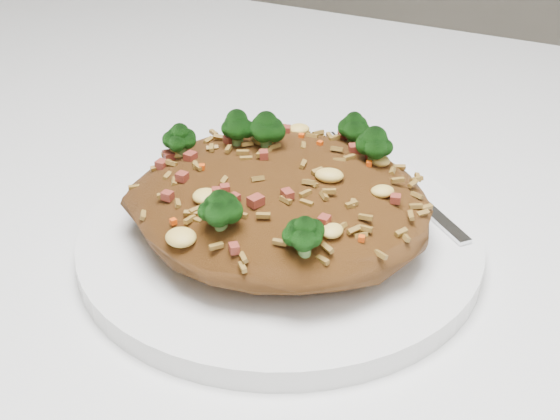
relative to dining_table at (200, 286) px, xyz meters
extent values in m
cube|color=white|center=(0.00, 0.00, 0.07)|extent=(1.20, 0.80, 0.04)
cylinder|color=brown|center=(-0.54, 0.34, -0.30)|extent=(0.06, 0.06, 0.71)
cylinder|color=white|center=(0.09, -0.05, 0.10)|extent=(0.24, 0.24, 0.01)
ellipsoid|color=brown|center=(0.09, -0.05, 0.13)|extent=(0.18, 0.17, 0.04)
ellipsoid|color=#0A3507|center=(0.05, -0.02, 0.16)|extent=(0.02, 0.02, 0.02)
ellipsoid|color=#0A3507|center=(0.02, -0.05, 0.15)|extent=(0.02, 0.02, 0.02)
ellipsoid|color=#0A3507|center=(0.11, 0.02, 0.15)|extent=(0.02, 0.02, 0.02)
ellipsoid|color=#0A3507|center=(0.07, -0.02, 0.16)|extent=(0.02, 0.02, 0.02)
ellipsoid|color=#0A3507|center=(0.13, 0.00, 0.15)|extent=(0.02, 0.02, 0.02)
ellipsoid|color=#0A3507|center=(0.08, -0.11, 0.15)|extent=(0.02, 0.02, 0.02)
ellipsoid|color=#0A3507|center=(0.13, -0.10, 0.15)|extent=(0.02, 0.02, 0.02)
cube|color=silver|center=(0.17, 0.01, 0.11)|extent=(0.08, 0.07, 0.00)
cube|color=silver|center=(0.10, 0.07, 0.11)|extent=(0.04, 0.04, 0.00)
camera|label=1|loc=(0.26, -0.40, 0.37)|focal=50.00mm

